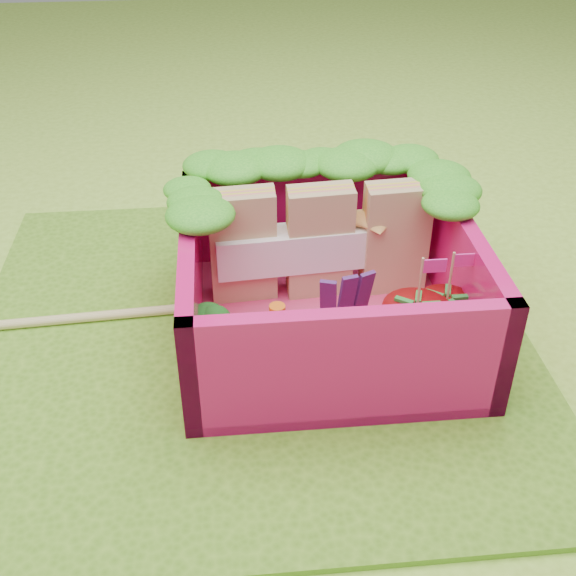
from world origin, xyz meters
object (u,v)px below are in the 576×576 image
(sandwich_stack, at_px, (321,242))
(bento_box, at_px, (327,281))
(broccoli, at_px, (214,331))
(chopsticks, at_px, (17,324))
(strawberry_left, at_px, (414,333))
(strawberry_right, at_px, (444,321))

(sandwich_stack, bearing_deg, bento_box, -91.36)
(sandwich_stack, distance_m, broccoli, 0.76)
(broccoli, bearing_deg, chopsticks, 155.69)
(broccoli, bearing_deg, strawberry_left, -3.71)
(bento_box, xyz_separation_m, broccoli, (-0.52, -0.27, -0.04))
(sandwich_stack, relative_size, strawberry_right, 2.18)
(sandwich_stack, height_order, broccoli, sandwich_stack)
(strawberry_left, distance_m, strawberry_right, 0.19)
(bento_box, height_order, chopsticks, bento_box)
(strawberry_left, bearing_deg, broccoli, 176.29)
(broccoli, distance_m, strawberry_right, 1.01)
(strawberry_left, bearing_deg, strawberry_right, 30.87)
(chopsticks, bearing_deg, broccoli, -24.31)
(bento_box, xyz_separation_m, chopsticks, (-1.47, 0.16, -0.25))
(sandwich_stack, height_order, chopsticks, sandwich_stack)
(bento_box, bearing_deg, strawberry_left, -44.41)
(bento_box, relative_size, sandwich_stack, 1.22)
(chopsticks, bearing_deg, bento_box, -6.21)
(sandwich_stack, xyz_separation_m, broccoli, (-0.53, -0.54, -0.09))
(broccoli, height_order, chopsticks, broccoli)
(strawberry_right, bearing_deg, bento_box, 155.13)
(sandwich_stack, height_order, strawberry_left, sandwich_stack)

